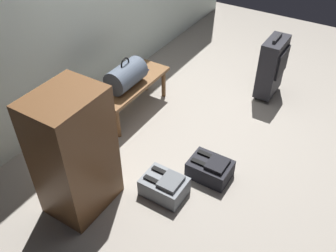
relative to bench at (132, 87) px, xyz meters
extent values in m
plane|color=gray|center=(0.27, -1.00, -0.32)|extent=(6.60, 6.60, 0.00)
cube|color=brown|center=(0.00, 0.00, 0.04)|extent=(1.00, 0.36, 0.04)
cylinder|color=brown|center=(-0.44, -0.13, -0.15)|extent=(0.05, 0.05, 0.34)
cylinder|color=brown|center=(0.44, -0.13, -0.15)|extent=(0.05, 0.05, 0.34)
cylinder|color=brown|center=(-0.44, 0.13, -0.15)|extent=(0.05, 0.05, 0.34)
cylinder|color=brown|center=(0.44, 0.13, -0.15)|extent=(0.05, 0.05, 0.34)
cylinder|color=#475160|center=(-0.08, 0.00, 0.19)|extent=(0.44, 0.26, 0.26)
torus|color=black|center=(-0.08, 0.00, 0.33)|extent=(0.14, 0.02, 0.14)
cube|color=#191E4C|center=(0.28, 0.06, 0.06)|extent=(0.07, 0.14, 0.01)
cube|color=black|center=(0.28, 0.06, 0.07)|extent=(0.06, 0.13, 0.00)
cube|color=black|center=(1.12, -1.18, 0.06)|extent=(0.43, 0.20, 0.67)
cube|color=black|center=(1.12, -1.29, 0.14)|extent=(0.35, 0.02, 0.30)
cube|color=#262628|center=(1.12, -1.18, 0.41)|extent=(0.24, 0.03, 0.04)
cylinder|color=black|center=(0.97, -1.11, -0.30)|extent=(0.02, 0.05, 0.05)
cylinder|color=black|center=(1.28, -1.11, -0.30)|extent=(0.02, 0.05, 0.05)
cube|color=slate|center=(-0.85, -0.95, -0.24)|extent=(0.28, 0.38, 0.17)
cube|color=#515559|center=(-0.85, -1.02, -0.13)|extent=(0.21, 0.17, 0.04)
cube|color=black|center=(-0.91, -0.89, -0.14)|extent=(0.04, 0.19, 0.02)
cube|color=black|center=(-0.78, -0.89, -0.14)|extent=(0.04, 0.19, 0.02)
cube|color=black|center=(-0.45, -1.20, -0.24)|extent=(0.28, 0.38, 0.17)
cube|color=black|center=(-0.45, -1.26, -0.13)|extent=(0.21, 0.17, 0.04)
cube|color=black|center=(-0.51, -1.13, -0.14)|extent=(0.04, 0.19, 0.02)
cube|color=black|center=(-0.39, -1.13, -0.14)|extent=(0.04, 0.19, 0.02)
cube|color=brown|center=(-1.28, -0.40, 0.23)|extent=(0.56, 0.44, 1.10)
camera|label=1|loc=(-2.64, -2.10, 2.19)|focal=38.96mm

